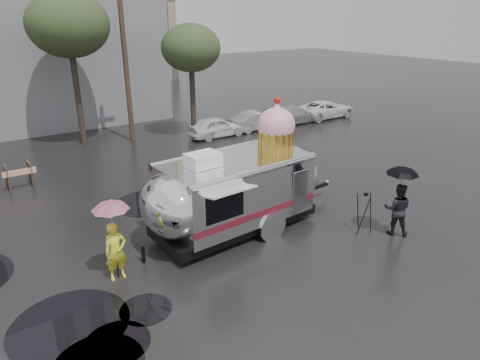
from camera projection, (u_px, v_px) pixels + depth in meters
ground at (225, 262)px, 12.75m from camera, size 120.00×120.00×0.00m
puddles at (72, 279)px, 11.93m from camera, size 9.24×9.46×0.01m
utility_pole at (125, 59)px, 23.16m from camera, size 1.60×0.28×9.00m
tree_mid at (68, 25)px, 22.00m from camera, size 4.20×4.20×8.03m
tree_right at (191, 49)px, 24.06m from camera, size 3.36×3.36×6.42m
parked_cars at (279, 115)px, 27.90m from camera, size 13.20×1.90×1.50m
airstream_trailer at (238, 187)px, 14.19m from camera, size 8.20×3.43×4.42m
person_left at (116, 252)px, 11.70m from camera, size 0.61×0.42×1.68m
umbrella_pink at (111, 215)px, 11.29m from camera, size 1.21×1.21×2.38m
person_right at (397, 209)px, 14.09m from camera, size 0.92×0.96×1.79m
umbrella_black at (402, 179)px, 13.70m from camera, size 1.25×1.25×2.40m
tripod at (364, 209)px, 14.25m from camera, size 0.59×0.55×1.43m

